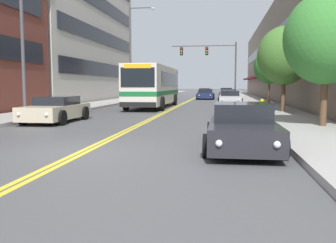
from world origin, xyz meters
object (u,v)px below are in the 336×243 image
at_px(car_navy_moving_second, 206,94).
at_px(fire_hydrant, 262,106).
at_px(street_tree_right_far, 269,67).
at_px(car_silver_parked_right_mid, 230,98).
at_px(car_dark_grey_parked_right_end, 226,93).
at_px(car_slate_blue_parked_left_far, 146,96).
at_px(car_champagne_parked_left_near, 56,110).
at_px(car_black_moving_lead, 205,92).
at_px(traffic_signal_mast, 213,59).
at_px(street_tree_right_mid, 284,56).
at_px(street_tree_right_near, 326,38).
at_px(street_lamp_left_far, 133,47).
at_px(street_lamp_left_near, 26,3).
at_px(car_charcoal_parked_right_foreground, 242,128).
at_px(car_white_parked_right_far, 229,96).
at_px(city_bus, 154,85).

height_order(car_navy_moving_second, fire_hydrant, car_navy_moving_second).
bearing_deg(street_tree_right_far, car_navy_moving_second, 111.11).
distance_m(car_silver_parked_right_mid, car_dark_grey_parked_right_end, 16.86).
bearing_deg(car_slate_blue_parked_left_far, car_champagne_parked_left_near, -89.69).
height_order(car_silver_parked_right_mid, car_black_moving_lead, car_silver_parked_right_mid).
relative_size(traffic_signal_mast, street_tree_right_mid, 1.42).
xyz_separation_m(car_silver_parked_right_mid, street_tree_right_far, (3.16, -2.39, 2.71)).
relative_size(car_slate_blue_parked_left_far, car_black_moving_lead, 0.93).
height_order(car_silver_parked_right_mid, street_tree_right_near, street_tree_right_near).
bearing_deg(street_tree_right_near, street_lamp_left_far, 121.52).
bearing_deg(street_lamp_left_near, street_tree_right_far, 51.72).
xyz_separation_m(car_silver_parked_right_mid, street_tree_right_mid, (3.01, -10.68, 2.98)).
distance_m(car_charcoal_parked_right_foreground, car_black_moving_lead, 50.35).
relative_size(street_lamp_left_far, street_tree_right_mid, 1.81).
relative_size(car_champagne_parked_left_near, car_navy_moving_second, 0.99).
height_order(car_dark_grey_parked_right_end, street_tree_right_far, street_tree_right_far).
xyz_separation_m(car_champagne_parked_left_near, car_black_moving_lead, (5.22, 43.79, 0.01)).
bearing_deg(car_dark_grey_parked_right_end, car_white_parked_right_far, -88.95).
bearing_deg(car_white_parked_right_far, street_tree_right_mid, -80.73).
distance_m(car_white_parked_right_far, fire_hydrant, 20.60).
relative_size(car_slate_blue_parked_left_far, street_tree_right_mid, 0.84).
xyz_separation_m(car_black_moving_lead, street_tree_right_mid, (6.51, -37.14, 2.97)).
height_order(car_dark_grey_parked_right_end, street_lamp_left_far, street_lamp_left_far).
relative_size(car_dark_grey_parked_right_end, car_navy_moving_second, 0.87).
bearing_deg(car_black_moving_lead, car_silver_parked_right_mid, -82.48).
xyz_separation_m(car_champagne_parked_left_near, car_slate_blue_parked_left_far, (-0.12, 22.45, 0.01)).
distance_m(city_bus, fire_hydrant, 11.27).
xyz_separation_m(traffic_signal_mast, fire_hydrant, (3.26, -21.82, -4.15)).
bearing_deg(fire_hydrant, car_white_parked_right_far, 94.17).
xyz_separation_m(car_slate_blue_parked_left_far, car_silver_parked_right_mid, (8.84, -5.13, -0.01)).
height_order(car_dark_grey_parked_right_end, street_tree_right_near, street_tree_right_near).
relative_size(car_dark_grey_parked_right_end, street_tree_right_mid, 0.80).
bearing_deg(car_navy_moving_second, car_champagne_parked_left_near, -101.14).
bearing_deg(street_lamp_left_far, car_dark_grey_parked_right_end, 58.50).
xyz_separation_m(car_white_parked_right_far, car_black_moving_lead, (-3.52, 18.82, -0.00)).
relative_size(car_black_moving_lead, traffic_signal_mast, 0.64).
height_order(car_dark_grey_parked_right_end, car_navy_moving_second, car_dark_grey_parked_right_end).
height_order(car_dark_grey_parked_right_end, traffic_signal_mast, traffic_signal_mast).
distance_m(car_slate_blue_parked_left_far, street_tree_right_far, 14.41).
bearing_deg(fire_hydrant, street_tree_right_far, 81.16).
bearing_deg(car_slate_blue_parked_left_far, car_navy_moving_second, 52.06).
height_order(car_charcoal_parked_right_foreground, street_tree_right_near, street_tree_right_near).
height_order(car_white_parked_right_far, traffic_signal_mast, traffic_signal_mast).
xyz_separation_m(traffic_signal_mast, street_lamp_left_near, (-7.76, -27.34, 0.73)).
bearing_deg(street_tree_right_mid, traffic_signal_mast, 103.64).
xyz_separation_m(traffic_signal_mast, street_tree_right_near, (5.04, -27.84, -1.13)).
relative_size(street_tree_right_near, street_tree_right_mid, 1.01).
bearing_deg(street_tree_right_far, street_tree_right_near, -89.51).
bearing_deg(car_navy_moving_second, car_slate_blue_parked_left_far, -127.94).
bearing_deg(car_black_moving_lead, street_tree_right_near, -81.49).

